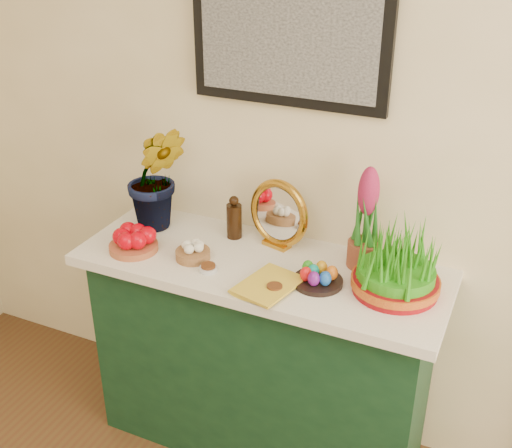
{
  "coord_description": "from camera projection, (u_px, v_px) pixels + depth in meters",
  "views": [
    {
      "loc": [
        0.56,
        0.11,
        2.11
      ],
      "look_at": [
        -0.28,
        1.95,
        1.07
      ],
      "focal_mm": 45.0,
      "sensor_mm": 36.0,
      "label": 1
    }
  ],
  "objects": [
    {
      "name": "vinegar_cruet",
      "position": [
        234.0,
        219.0,
        2.54
      ],
      "size": [
        0.06,
        0.06,
        0.18
      ],
      "color": "black",
      "rests_on": "tablecloth"
    },
    {
      "name": "egg_plate",
      "position": [
        317.0,
        277.0,
        2.25
      ],
      "size": [
        0.19,
        0.19,
        0.07
      ],
      "color": "black",
      "rests_on": "tablecloth"
    },
    {
      "name": "sideboard",
      "position": [
        261.0,
        359.0,
        2.61
      ],
      "size": [
        1.3,
        0.45,
        0.85
      ],
      "primitive_type": "cube",
      "color": "#153B20",
      "rests_on": "ground"
    },
    {
      "name": "tablecloth",
      "position": [
        262.0,
        266.0,
        2.41
      ],
      "size": [
        1.4,
        0.55,
        0.04
      ],
      "primitive_type": "cube",
      "color": "white",
      "rests_on": "sideboard"
    },
    {
      "name": "hyacinth_pink",
      "position": [
        366.0,
        223.0,
        2.3
      ],
      "size": [
        0.12,
        0.12,
        0.39
      ],
      "color": "brown",
      "rests_on": "tablecloth"
    },
    {
      "name": "garlic_basket",
      "position": [
        193.0,
        252.0,
        2.41
      ],
      "size": [
        0.16,
        0.16,
        0.07
      ],
      "color": "#9E693F",
      "rests_on": "tablecloth"
    },
    {
      "name": "hyacinth_green",
      "position": [
        155.0,
        161.0,
        2.52
      ],
      "size": [
        0.37,
        0.35,
        0.58
      ],
      "primitive_type": "imported",
      "rotation": [
        0.0,
        0.0,
        0.48
      ],
      "color": "#22681D",
      "rests_on": "tablecloth"
    },
    {
      "name": "spice_dish_right",
      "position": [
        274.0,
        289.0,
        2.21
      ],
      "size": [
        0.07,
        0.07,
        0.03
      ],
      "color": "silver",
      "rests_on": "tablecloth"
    },
    {
      "name": "wheatgrass_sabzeh",
      "position": [
        397.0,
        264.0,
        2.17
      ],
      "size": [
        0.31,
        0.31,
        0.25
      ],
      "color": "maroon",
      "rests_on": "tablecloth"
    },
    {
      "name": "spice_dish_left",
      "position": [
        208.0,
        268.0,
        2.33
      ],
      "size": [
        0.07,
        0.07,
        0.03
      ],
      "color": "silver",
      "rests_on": "tablecloth"
    },
    {
      "name": "apple_bowl",
      "position": [
        133.0,
        241.0,
        2.46
      ],
      "size": [
        0.24,
        0.24,
        0.1
      ],
      "color": "#A85633",
      "rests_on": "tablecloth"
    },
    {
      "name": "book",
      "position": [
        249.0,
        277.0,
        2.28
      ],
      "size": [
        0.21,
        0.26,
        0.03
      ],
      "primitive_type": "imported",
      "rotation": [
        0.0,
        0.0,
        -0.23
      ],
      "color": "gold",
      "rests_on": "tablecloth"
    },
    {
      "name": "mirror",
      "position": [
        279.0,
        214.0,
        2.46
      ],
      "size": [
        0.28,
        0.13,
        0.27
      ],
      "color": "#BC8626",
      "rests_on": "tablecloth"
    }
  ]
}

